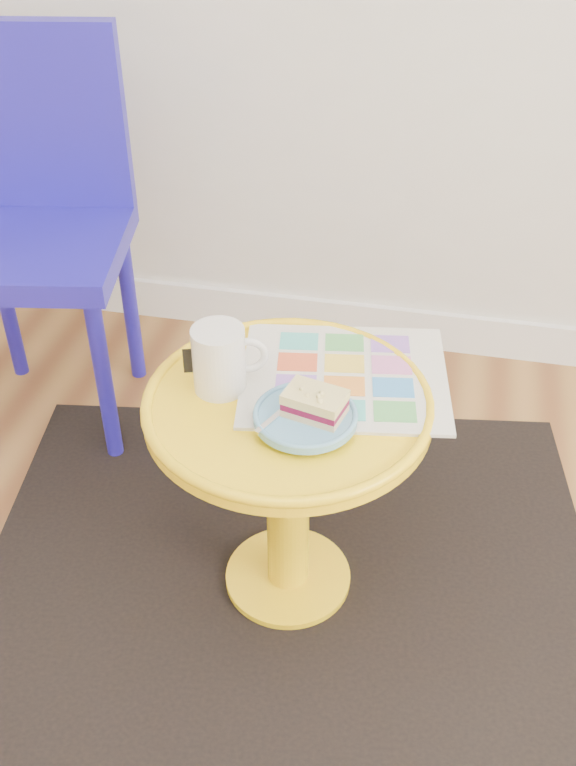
% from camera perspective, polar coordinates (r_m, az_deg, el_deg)
% --- Properties ---
extents(rug, '(1.45, 1.28, 0.01)m').
position_cam_1_polar(rug, '(1.86, -0.00, -12.99)').
color(rug, black).
rests_on(rug, ground).
extents(side_table, '(0.52, 0.52, 0.49)m').
position_cam_1_polar(side_table, '(1.60, -0.00, -5.05)').
color(side_table, yellow).
rests_on(side_table, ground).
extents(chair, '(0.48, 0.48, 0.94)m').
position_cam_1_polar(chair, '(2.12, -16.41, 10.95)').
color(chair, '#211AA9').
rests_on(chair, ground).
extents(newspaper, '(0.42, 0.37, 0.01)m').
position_cam_1_polar(newspaper, '(1.57, 3.78, 0.46)').
color(newspaper, silver).
rests_on(newspaper, side_table).
extents(mug, '(0.13, 0.09, 0.12)m').
position_cam_1_polar(mug, '(1.51, -4.53, 1.71)').
color(mug, silver).
rests_on(mug, side_table).
extents(plate, '(0.18, 0.18, 0.02)m').
position_cam_1_polar(plate, '(1.45, 1.16, -2.31)').
color(plate, '#5C9AC4').
rests_on(plate, newspaper).
extents(cake_slice, '(0.11, 0.09, 0.04)m').
position_cam_1_polar(cake_slice, '(1.43, 1.81, -1.35)').
color(cake_slice, '#D3BC8C').
rests_on(cake_slice, plate).
extents(fork, '(0.07, 0.14, 0.00)m').
position_cam_1_polar(fork, '(1.45, -0.21, -1.75)').
color(fork, silver).
rests_on(fork, plate).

